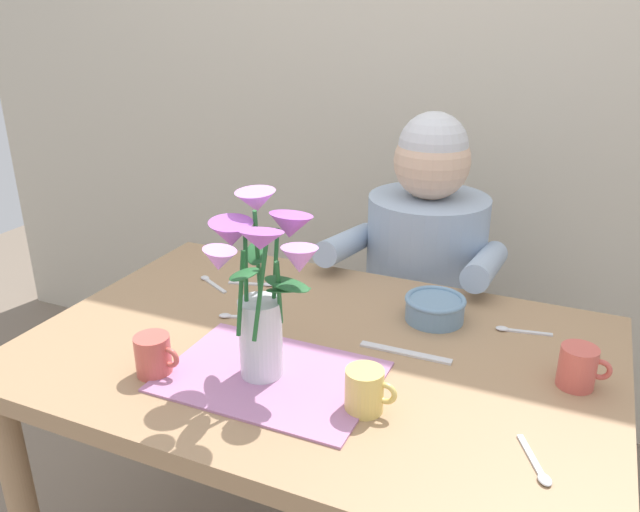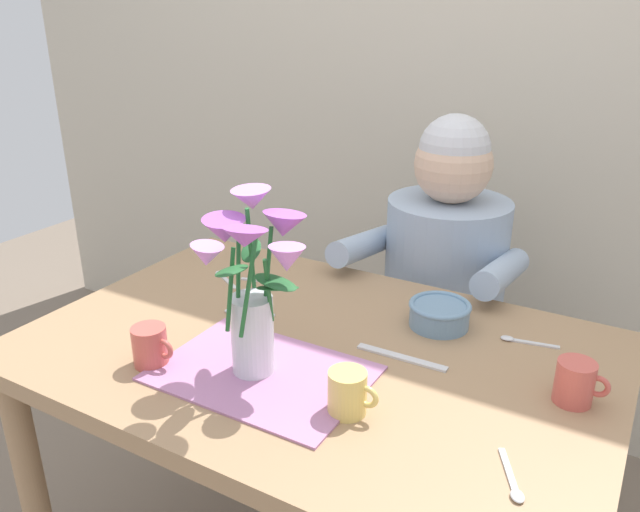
{
  "view_description": "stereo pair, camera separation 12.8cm",
  "coord_description": "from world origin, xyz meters",
  "px_view_note": "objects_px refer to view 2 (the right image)",
  "views": [
    {
      "loc": [
        0.46,
        -1.03,
        1.4
      ],
      "look_at": [
        -0.01,
        0.05,
        0.92
      ],
      "focal_mm": 35.15,
      "sensor_mm": 36.0,
      "label": 1
    },
    {
      "loc": [
        0.58,
        -0.98,
        1.4
      ],
      "look_at": [
        -0.01,
        0.05,
        0.92
      ],
      "focal_mm": 35.15,
      "sensor_mm": 36.0,
      "label": 2
    }
  ],
  "objects_px": {
    "flower_vase": "(253,278)",
    "ceramic_bowl": "(439,313)",
    "dinner_knife": "(401,357)",
    "tea_cup": "(348,393)",
    "ceramic_mug": "(576,382)",
    "coffee_cup": "(151,346)",
    "seated_person": "(441,312)"
  },
  "relations": [
    {
      "from": "flower_vase",
      "to": "tea_cup",
      "type": "distance_m",
      "value": 0.27
    },
    {
      "from": "coffee_cup",
      "to": "tea_cup",
      "type": "xyz_separation_m",
      "value": [
        0.41,
        0.05,
        0.0
      ]
    },
    {
      "from": "flower_vase",
      "to": "coffee_cup",
      "type": "xyz_separation_m",
      "value": [
        -0.19,
        -0.08,
        -0.16
      ]
    },
    {
      "from": "seated_person",
      "to": "dinner_knife",
      "type": "xyz_separation_m",
      "value": [
        0.11,
        -0.57,
        0.18
      ]
    },
    {
      "from": "ceramic_bowl",
      "to": "dinner_knife",
      "type": "distance_m",
      "value": 0.17
    },
    {
      "from": "ceramic_bowl",
      "to": "coffee_cup",
      "type": "height_order",
      "value": "coffee_cup"
    },
    {
      "from": "dinner_knife",
      "to": "ceramic_mug",
      "type": "height_order",
      "value": "ceramic_mug"
    },
    {
      "from": "seated_person",
      "to": "dinner_knife",
      "type": "bearing_deg",
      "value": -75.24
    },
    {
      "from": "dinner_knife",
      "to": "ceramic_mug",
      "type": "distance_m",
      "value": 0.32
    },
    {
      "from": "ceramic_bowl",
      "to": "dinner_knife",
      "type": "height_order",
      "value": "ceramic_bowl"
    },
    {
      "from": "flower_vase",
      "to": "coffee_cup",
      "type": "height_order",
      "value": "flower_vase"
    },
    {
      "from": "coffee_cup",
      "to": "seated_person",
      "type": "bearing_deg",
      "value": 69.88
    },
    {
      "from": "coffee_cup",
      "to": "tea_cup",
      "type": "bearing_deg",
      "value": 7.47
    },
    {
      "from": "dinner_knife",
      "to": "coffee_cup",
      "type": "height_order",
      "value": "coffee_cup"
    },
    {
      "from": "ceramic_bowl",
      "to": "ceramic_mug",
      "type": "bearing_deg",
      "value": -26.24
    },
    {
      "from": "seated_person",
      "to": "coffee_cup",
      "type": "distance_m",
      "value": 0.92
    },
    {
      "from": "dinner_knife",
      "to": "tea_cup",
      "type": "xyz_separation_m",
      "value": [
        -0.01,
        -0.21,
        0.04
      ]
    },
    {
      "from": "ceramic_bowl",
      "to": "seated_person",
      "type": "bearing_deg",
      "value": 107.43
    },
    {
      "from": "tea_cup",
      "to": "dinner_knife",
      "type": "bearing_deg",
      "value": 87.09
    },
    {
      "from": "ceramic_bowl",
      "to": "ceramic_mug",
      "type": "height_order",
      "value": "ceramic_mug"
    },
    {
      "from": "ceramic_bowl",
      "to": "tea_cup",
      "type": "xyz_separation_m",
      "value": [
        -0.03,
        -0.38,
        0.01
      ]
    },
    {
      "from": "seated_person",
      "to": "ceramic_mug",
      "type": "height_order",
      "value": "seated_person"
    },
    {
      "from": "dinner_knife",
      "to": "flower_vase",
      "type": "bearing_deg",
      "value": -141.06
    },
    {
      "from": "ceramic_bowl",
      "to": "flower_vase",
      "type": "bearing_deg",
      "value": -124.14
    },
    {
      "from": "ceramic_bowl",
      "to": "ceramic_mug",
      "type": "relative_size",
      "value": 1.46
    },
    {
      "from": "flower_vase",
      "to": "ceramic_bowl",
      "type": "height_order",
      "value": "flower_vase"
    },
    {
      "from": "seated_person",
      "to": "flower_vase",
      "type": "height_order",
      "value": "seated_person"
    },
    {
      "from": "seated_person",
      "to": "ceramic_mug",
      "type": "distance_m",
      "value": 0.74
    },
    {
      "from": "ceramic_bowl",
      "to": "ceramic_mug",
      "type": "distance_m",
      "value": 0.34
    },
    {
      "from": "coffee_cup",
      "to": "ceramic_mug",
      "type": "xyz_separation_m",
      "value": [
        0.74,
        0.28,
        0.0
      ]
    },
    {
      "from": "flower_vase",
      "to": "ceramic_mug",
      "type": "bearing_deg",
      "value": 20.35
    },
    {
      "from": "ceramic_mug",
      "to": "tea_cup",
      "type": "bearing_deg",
      "value": -145.51
    }
  ]
}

